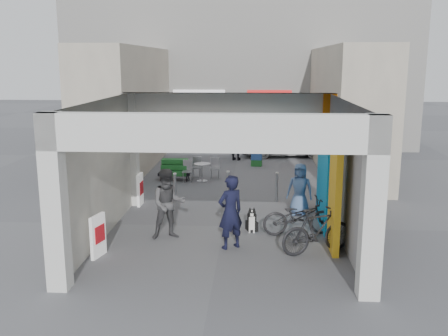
# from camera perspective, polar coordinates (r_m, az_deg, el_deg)

# --- Properties ---
(ground) EXTENTS (90.00, 90.00, 0.00)m
(ground) POSITION_cam_1_polar(r_m,az_deg,el_deg) (13.73, -0.01, -6.69)
(ground) COLOR #59595E
(ground) RESTS_ON ground
(arcade_canopy) EXTENTS (6.40, 6.45, 6.40)m
(arcade_canopy) POSITION_cam_1_polar(r_m,az_deg,el_deg) (12.34, 2.25, 2.20)
(arcade_canopy) COLOR silver
(arcade_canopy) RESTS_ON ground
(far_building) EXTENTS (18.00, 4.08, 8.00)m
(far_building) POSITION_cam_1_polar(r_m,az_deg,el_deg) (26.99, 1.89, 11.14)
(far_building) COLOR white
(far_building) RESTS_ON ground
(plaza_bldg_left) EXTENTS (2.00, 9.00, 5.00)m
(plaza_bldg_left) POSITION_cam_1_polar(r_m,az_deg,el_deg) (21.24, -11.00, 6.66)
(plaza_bldg_left) COLOR #B7AC98
(plaza_bldg_left) RESTS_ON ground
(plaza_bldg_right) EXTENTS (2.00, 9.00, 5.00)m
(plaza_bldg_right) POSITION_cam_1_polar(r_m,az_deg,el_deg) (20.89, 13.82, 6.45)
(plaza_bldg_right) COLOR #B7AC98
(plaza_bldg_right) RESTS_ON ground
(bollard_left) EXTENTS (0.09, 0.09, 0.90)m
(bollard_left) POSITION_cam_1_polar(r_m,az_deg,el_deg) (16.16, -5.62, -2.20)
(bollard_left) COLOR #989CA0
(bollard_left) RESTS_ON ground
(bollard_center) EXTENTS (0.09, 0.09, 0.98)m
(bollard_center) POSITION_cam_1_polar(r_m,az_deg,el_deg) (16.00, 0.47, -2.13)
(bollard_center) COLOR #989CA0
(bollard_center) RESTS_ON ground
(bollard_right) EXTENTS (0.09, 0.09, 0.95)m
(bollard_right) POSITION_cam_1_polar(r_m,az_deg,el_deg) (16.05, 6.05, -2.21)
(bollard_right) COLOR #989CA0
(bollard_right) RESTS_ON ground
(advert_board_near) EXTENTS (0.22, 0.55, 1.00)m
(advert_board_near) POSITION_cam_1_polar(r_m,az_deg,el_deg) (11.89, -14.19, -7.50)
(advert_board_near) COLOR white
(advert_board_near) RESTS_ON ground
(advert_board_far) EXTENTS (0.11, 0.55, 1.00)m
(advert_board_far) POSITION_cam_1_polar(r_m,az_deg,el_deg) (15.81, -9.55, -2.42)
(advert_board_far) COLOR white
(advert_board_far) RESTS_ON ground
(cafe_set) EXTENTS (1.33, 1.08, 0.81)m
(cafe_set) POSITION_cam_1_polar(r_m,az_deg,el_deg) (19.05, -2.75, -0.47)
(cafe_set) COLOR #9F9FA4
(cafe_set) RESTS_ON ground
(produce_stand) EXTENTS (1.18, 0.64, 0.78)m
(produce_stand) POSITION_cam_1_polar(r_m,az_deg,el_deg) (19.06, -5.68, -0.44)
(produce_stand) COLOR black
(produce_stand) RESTS_ON ground
(crate_stack) EXTENTS (0.48, 0.39, 0.56)m
(crate_stack) POSITION_cam_1_polar(r_m,az_deg,el_deg) (21.57, 3.74, 0.98)
(crate_stack) COLOR #1A5D24
(crate_stack) RESTS_ON ground
(border_collie) EXTENTS (0.25, 0.49, 0.68)m
(border_collie) POSITION_cam_1_polar(r_m,az_deg,el_deg) (13.28, 3.20, -6.15)
(border_collie) COLOR black
(border_collie) RESTS_ON ground
(man_with_dog) EXTENTS (0.79, 0.73, 1.80)m
(man_with_dog) POSITION_cam_1_polar(r_m,az_deg,el_deg) (11.93, 0.74, -5.06)
(man_with_dog) COLOR black
(man_with_dog) RESTS_ON ground
(man_back_turned) EXTENTS (1.03, 0.91, 1.80)m
(man_back_turned) POSITION_cam_1_polar(r_m,az_deg,el_deg) (12.68, -6.38, -4.10)
(man_back_turned) COLOR #444447
(man_back_turned) RESTS_ON ground
(man_elderly) EXTENTS (0.84, 0.65, 1.53)m
(man_elderly) POSITION_cam_1_polar(r_m,az_deg,el_deg) (14.74, 8.64, -2.41)
(man_elderly) COLOR #5472A3
(man_elderly) RESTS_ON ground
(man_crates) EXTENTS (1.03, 0.66, 1.64)m
(man_crates) POSITION_cam_1_polar(r_m,az_deg,el_deg) (22.70, 1.43, 2.94)
(man_crates) COLOR black
(man_crates) RESTS_ON ground
(bicycle_front) EXTENTS (1.97, 0.97, 0.99)m
(bicycle_front) POSITION_cam_1_polar(r_m,az_deg,el_deg) (13.10, 8.55, -5.49)
(bicycle_front) COLOR black
(bicycle_front) RESTS_ON ground
(bicycle_rear) EXTENTS (1.89, 1.22, 1.10)m
(bicycle_rear) POSITION_cam_1_polar(r_m,az_deg,el_deg) (11.92, 10.62, -7.06)
(bicycle_rear) COLOR black
(bicycle_rear) RESTS_ON ground
(white_van) EXTENTS (4.04, 1.93, 1.33)m
(white_van) POSITION_cam_1_polar(r_m,az_deg,el_deg) (23.87, 6.88, 2.93)
(white_van) COLOR silver
(white_van) RESTS_ON ground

